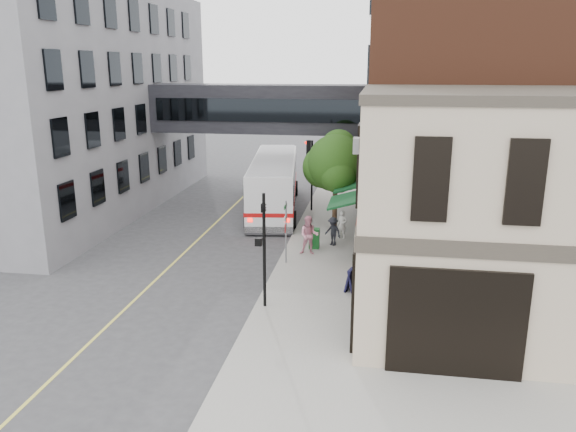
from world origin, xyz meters
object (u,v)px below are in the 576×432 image
(pedestrian_a, at_px, (342,225))
(sandwich_board, at_px, (350,280))
(newspaper_box, at_px, (314,238))
(bus, at_px, (274,181))
(pedestrian_b, at_px, (309,235))
(pedestrian_c, at_px, (333,231))

(pedestrian_a, xyz_separation_m, sandwich_board, (0.86, -7.29, -0.27))
(pedestrian_a, relative_size, newspaper_box, 1.46)
(sandwich_board, bearing_deg, newspaper_box, 127.04)
(pedestrian_a, bearing_deg, sandwich_board, -65.34)
(bus, xyz_separation_m, pedestrian_b, (3.45, -9.05, -0.74))
(pedestrian_b, height_order, newspaper_box, pedestrian_b)
(bus, relative_size, pedestrian_c, 8.42)
(pedestrian_c, xyz_separation_m, newspaper_box, (-0.90, -0.62, -0.24))
(bus, relative_size, sandwich_board, 13.12)
(bus, height_order, pedestrian_b, bus)
(pedestrian_c, bearing_deg, pedestrian_a, 108.53)
(pedestrian_c, xyz_separation_m, sandwich_board, (1.24, -5.98, -0.27))
(pedestrian_b, distance_m, pedestrian_c, 1.93)
(pedestrian_a, relative_size, pedestrian_c, 1.00)
(bus, height_order, pedestrian_c, bus)
(pedestrian_c, relative_size, newspaper_box, 1.46)
(pedestrian_a, distance_m, newspaper_box, 2.33)
(pedestrian_b, relative_size, pedestrian_c, 1.30)
(pedestrian_a, xyz_separation_m, newspaper_box, (-1.27, -1.93, -0.24))
(pedestrian_a, distance_m, sandwich_board, 7.34)
(pedestrian_b, height_order, sandwich_board, pedestrian_b)
(pedestrian_b, relative_size, newspaper_box, 1.89)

